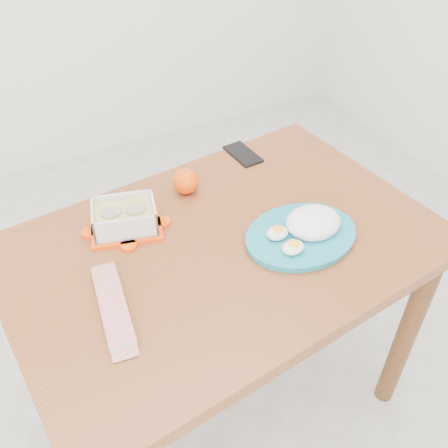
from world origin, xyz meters
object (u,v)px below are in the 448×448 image
dining_table (224,273)px  smartphone (243,154)px  orange_fruit (186,181)px  rice_plate (305,229)px  food_container (125,218)px

dining_table → smartphone: size_ratio=8.56×
orange_fruit → rice_plate: 0.36m
orange_fruit → rice_plate: bearing=-59.6°
dining_table → orange_fruit: bearing=83.0°
food_container → smartphone: (0.44, 0.16, -0.03)m
rice_plate → smartphone: 0.41m
food_container → rice_plate: size_ratio=0.72×
rice_plate → food_container: bearing=148.1°
food_container → dining_table: bearing=-23.9°
dining_table → food_container: bearing=134.9°
smartphone → orange_fruit: bearing=-163.4°
rice_plate → orange_fruit: bearing=120.5°
dining_table → food_container: 0.30m
orange_fruit → smartphone: orange_fruit is taller
food_container → smartphone: food_container is taller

